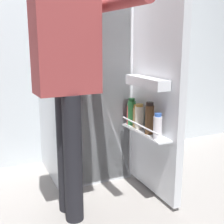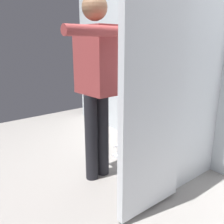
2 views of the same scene
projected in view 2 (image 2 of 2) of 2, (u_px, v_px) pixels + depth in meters
The scene contains 4 objects.
ground_plane at pixel (126, 186), 2.30m from camera, with size 5.33×5.33×0.00m, color gray.
kitchen_wall at pixel (197, 47), 2.53m from camera, with size 4.40×0.10×2.49m, color silver.
refrigerator at pixel (170, 87), 2.35m from camera, with size 0.70×1.28×1.78m.
person at pixel (97, 76), 2.20m from camera, with size 0.54×0.70×1.69m.
Camera 2 is at (1.50, -1.36, 1.31)m, focal length 39.47 mm.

